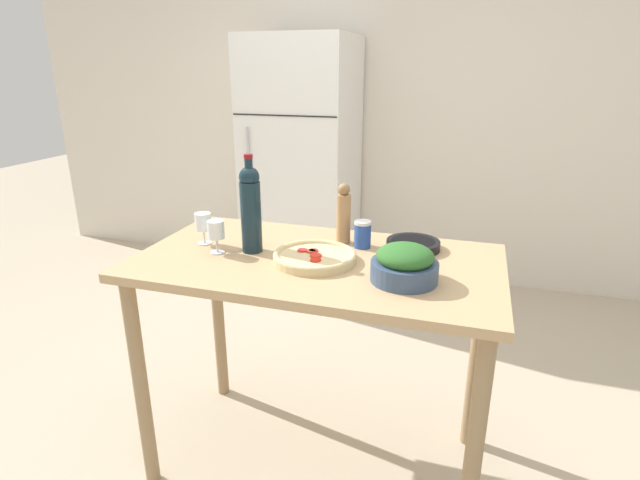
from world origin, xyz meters
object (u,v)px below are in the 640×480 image
Objects in this scene: pepper_mill at (344,215)px; wine_bottle at (251,207)px; cast_iron_skillet at (413,245)px; salt_canister at (363,234)px; wine_glass_near at (216,232)px; refrigerator at (302,167)px; wine_glass_far at (203,223)px; homemade_pizza at (313,256)px; salad_bowl at (405,264)px.

wine_bottle is at bearing -147.12° from pepper_mill.
salt_canister is at bearing -169.45° from cast_iron_skillet.
wine_bottle is 2.94× the size of wine_glass_near.
refrigerator is 14.27× the size of wine_glass_far.
wine_glass_far is at bearing 174.66° from wine_bottle.
refrigerator reaches higher than homemade_pizza.
salad_bowl is 0.32m from cast_iron_skillet.
wine_glass_near is 0.72m from salad_bowl.
pepper_mill is at bearing 77.15° from homemade_pizza.
wine_glass_far is 0.63m from salt_canister.
refrigerator is 5.48× the size of cast_iron_skillet.
refrigerator reaches higher than salad_bowl.
wine_glass_far is 1.18× the size of salt_canister.
homemade_pizza is at bearing 167.02° from salad_bowl.
wine_bottle is at bearing 173.59° from homemade_pizza.
salt_canister is (0.14, 0.20, 0.04)m from homemade_pizza.
refrigerator is 5.97× the size of homemade_pizza.
pepper_mill is 0.80× the size of homemade_pizza.
salt_canister is at bearing -63.30° from refrigerator.
wine_glass_far reaches higher than homemade_pizza.
pepper_mill is at bearing 32.88° from wine_bottle.
wine_glass_near is at bearing -80.72° from refrigerator.
refrigerator is 1.89m from cast_iron_skillet.
cast_iron_skillet is (0.28, 0.01, -0.10)m from pepper_mill.
pepper_mill is 2.27× the size of salt_canister.
homemade_pizza is (0.48, -0.05, -0.07)m from wine_glass_far.
cast_iron_skillet is at bearing 92.00° from salad_bowl.
salad_bowl is (0.60, -0.11, -0.12)m from wine_bottle.
salt_canister reaches higher than cast_iron_skillet.
wine_bottle is 0.62m from salad_bowl.
refrigerator is 1.88m from wine_glass_near.
wine_glass_near is at bearing -156.52° from salt_canister.
salad_bowl is (0.29, -0.31, -0.06)m from pepper_mill.
salt_canister is 0.20m from cast_iron_skillet.
homemade_pizza is 2.83× the size of salt_canister.
pepper_mill is at bearing -65.35° from refrigerator.
cast_iron_skillet is at bearing 35.27° from homemade_pizza.
homemade_pizza is at bearing -69.55° from refrigerator.
wine_glass_near is 1.00× the size of wine_glass_far.
salad_bowl reaches higher than cast_iron_skillet.
wine_glass_near is 0.38× the size of cast_iron_skillet.
pepper_mill is 0.30m from cast_iron_skillet.
pepper_mill is 0.74× the size of cast_iron_skillet.
cast_iron_skillet is (0.33, 0.23, 0.00)m from homemade_pizza.
refrigerator reaches higher than cast_iron_skillet.
wine_glass_far is at bearing 171.10° from salad_bowl.
pepper_mill is 1.09× the size of salad_bowl.
wine_glass_near is 0.57× the size of salad_bowl.
pepper_mill is at bearing 30.65° from wine_glass_near.
wine_glass_near is at bearing -149.35° from pepper_mill.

